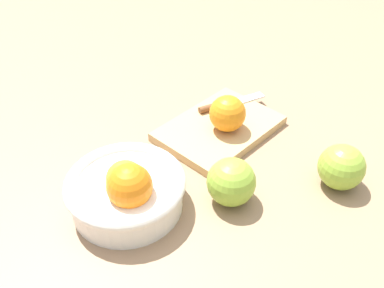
{
  "coord_description": "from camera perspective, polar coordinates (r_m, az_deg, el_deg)",
  "views": [
    {
      "loc": [
        -0.43,
        -0.34,
        0.53
      ],
      "look_at": [
        0.01,
        0.07,
        0.04
      ],
      "focal_mm": 40.53,
      "sensor_mm": 36.0,
      "label": 1
    }
  ],
  "objects": [
    {
      "name": "ground_plane",
      "position": [
        0.76,
        3.29,
        -5.19
      ],
      "size": [
        2.4,
        2.4,
        0.0
      ],
      "primitive_type": "plane",
      "color": "#997556"
    },
    {
      "name": "bowl",
      "position": [
        0.7,
        -8.62,
        -5.95
      ],
      "size": [
        0.19,
        0.19,
        0.1
      ],
      "color": "white",
      "rests_on": "ground_plane"
    },
    {
      "name": "cutting_board",
      "position": [
        0.87,
        3.61,
        2.07
      ],
      "size": [
        0.23,
        0.17,
        0.02
      ],
      "primitive_type": "cube",
      "rotation": [
        0.0,
        0.0,
        0.0
      ],
      "color": "tan",
      "rests_on": "ground_plane"
    },
    {
      "name": "orange_on_board",
      "position": [
        0.84,
        4.69,
        4.02
      ],
      "size": [
        0.07,
        0.07,
        0.07
      ],
      "primitive_type": "sphere",
      "color": "orange",
      "rests_on": "cutting_board"
    },
    {
      "name": "knife",
      "position": [
        0.92,
        4.09,
        5.18
      ],
      "size": [
        0.15,
        0.07,
        0.01
      ],
      "color": "silver",
      "rests_on": "cutting_board"
    },
    {
      "name": "apple_front_center",
      "position": [
        0.71,
        5.19,
        -5.0
      ],
      "size": [
        0.08,
        0.08,
        0.08
      ],
      "primitive_type": "sphere",
      "color": "#8EB738",
      "rests_on": "ground_plane"
    },
    {
      "name": "apple_front_right",
      "position": [
        0.78,
        19.07,
        -2.87
      ],
      "size": [
        0.08,
        0.08,
        0.08
      ],
      "primitive_type": "sphere",
      "color": "#8EB738",
      "rests_on": "ground_plane"
    }
  ]
}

